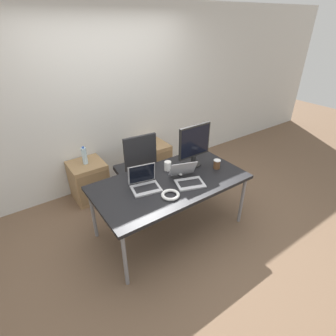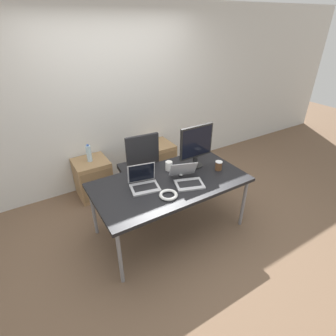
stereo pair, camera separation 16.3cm
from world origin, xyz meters
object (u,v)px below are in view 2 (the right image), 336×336
object	(u,v)px
cabinet_right	(158,160)
monitor	(196,145)
laptop_left	(144,183)
coffee_cup_brown	(219,166)
mouse	(180,174)
cable_coil	(168,195)
office_chair	(139,175)
coffee_cup_white	(169,166)
water_bottle	(89,153)
laptop_right	(187,179)
cabinet_left	(93,178)

from	to	relation	value
cabinet_right	monitor	xyz separation A→B (m)	(-0.07, -1.11, 0.73)
laptop_left	coffee_cup_brown	distance (m)	0.97
mouse	coffee_cup_brown	world-z (taller)	coffee_cup_brown
coffee_cup_brown	cable_coil	distance (m)	0.84
office_chair	coffee_cup_white	world-z (taller)	office_chair
office_chair	cable_coil	world-z (taller)	office_chair
water_bottle	mouse	size ratio (longest dim) A/B	3.93
water_bottle	laptop_right	xyz separation A→B (m)	(0.73, -1.38, 0.08)
mouse	cable_coil	bearing A→B (deg)	-140.41
cabinet_right	cable_coil	size ratio (longest dim) A/B	2.90
cabinet_right	laptop_left	xyz separation A→B (m)	(-0.84, -1.19, 0.49)
office_chair	laptop_right	xyz separation A→B (m)	(0.18, -0.91, 0.36)
laptop_right	office_chair	bearing A→B (deg)	101.27
laptop_right	cable_coil	xyz separation A→B (m)	(-0.32, -0.11, -0.03)
laptop_right	mouse	xyz separation A→B (m)	(0.02, 0.17, -0.03)
cabinet_left	mouse	size ratio (longest dim) A/B	8.69
cabinet_right	monitor	world-z (taller)	monitor
laptop_right	mouse	distance (m)	0.17
laptop_left	coffee_cup_brown	world-z (taller)	laptop_left
laptop_left	cabinet_left	bearing A→B (deg)	102.72
coffee_cup_white	coffee_cup_brown	xyz separation A→B (m)	(0.53, -0.31, 0.00)
monitor	coffee_cup_brown	bearing A→B (deg)	-50.35
mouse	cable_coil	distance (m)	0.45
office_chair	coffee_cup_brown	size ratio (longest dim) A/B	9.62
cable_coil	coffee_cup_white	bearing A→B (deg)	57.87
mouse	laptop_left	bearing A→B (deg)	178.22
laptop_left	coffee_cup_white	bearing A→B (deg)	21.45
cabinet_left	cable_coil	xyz separation A→B (m)	(0.41, -1.49, 0.46)
cabinet_right	coffee_cup_white	bearing A→B (deg)	-111.66
cabinet_right	water_bottle	size ratio (longest dim) A/B	2.21
water_bottle	cable_coil	bearing A→B (deg)	-74.74
office_chair	cabinet_left	size ratio (longest dim) A/B	1.90
monitor	office_chair	bearing A→B (deg)	127.44
office_chair	mouse	distance (m)	0.84
monitor	coffee_cup_white	size ratio (longest dim) A/B	4.74
water_bottle	coffee_cup_brown	xyz separation A→B (m)	(1.23, -1.34, 0.09)
coffee_cup_brown	monitor	bearing A→B (deg)	129.65
water_bottle	cable_coil	distance (m)	1.55
cabinet_left	laptop_right	bearing A→B (deg)	-62.10
cabinet_right	laptop_left	distance (m)	1.54
cabinet_left	cabinet_right	size ratio (longest dim) A/B	1.00
coffee_cup_brown	mouse	bearing A→B (deg)	164.91
monitor	coffee_cup_brown	size ratio (longest dim) A/B	4.74
office_chair	cabinet_left	world-z (taller)	office_chair
monitor	mouse	world-z (taller)	monitor
cabinet_left	coffee_cup_brown	xyz separation A→B (m)	(1.23, -1.34, 0.50)
water_bottle	monitor	distance (m)	1.56
cabinet_right	laptop_right	world-z (taller)	laptop_right
cabinet_left	laptop_left	xyz separation A→B (m)	(0.27, -1.19, 0.49)
office_chair	coffee_cup_brown	xyz separation A→B (m)	(0.68, -0.87, 0.37)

